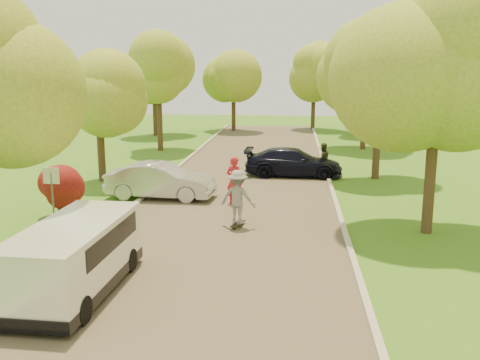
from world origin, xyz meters
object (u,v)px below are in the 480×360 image
at_px(silver_sedan, 161,181).
at_px(longboard, 238,224).
at_px(person_olive, 323,159).
at_px(person_striped, 235,181).
at_px(dark_sedan, 293,162).
at_px(skateboarder, 238,197).
at_px(minivan, 75,257).
at_px(street_sign, 52,186).

xyz_separation_m(silver_sedan, longboard, (3.70, -3.85, -0.65)).
bearing_deg(person_olive, person_striped, 39.20).
relative_size(silver_sedan, longboard, 4.56).
bearing_deg(silver_sedan, longboard, -132.32).
relative_size(silver_sedan, person_striped, 2.32).
xyz_separation_m(dark_sedan, skateboarder, (-1.90, -9.20, 0.35)).
relative_size(silver_sedan, person_olive, 2.72).
relative_size(person_striped, person_olive, 1.17).
distance_m(skateboarder, person_olive, 10.07).
relative_size(minivan, silver_sedan, 1.04).
bearing_deg(dark_sedan, longboard, 169.93).
bearing_deg(street_sign, person_striped, 35.55).
bearing_deg(dark_sedan, skateboarder, 169.93).
bearing_deg(skateboarder, silver_sedan, -33.28).
xyz_separation_m(minivan, skateboarder, (3.38, 5.92, 0.14)).
relative_size(minivan, person_striped, 2.42).
relative_size(street_sign, person_olive, 1.29).
bearing_deg(person_striped, skateboarder, 121.20).
distance_m(street_sign, person_striped, 7.08).
distance_m(silver_sedan, person_striped, 3.34).
xyz_separation_m(skateboarder, person_striped, (-0.46, 3.10, -0.08)).
bearing_deg(longboard, dark_sedan, -88.81).
xyz_separation_m(street_sign, person_olive, (9.60, 10.49, -0.72)).
relative_size(skateboarder, person_striped, 0.96).
bearing_deg(silver_sedan, street_sign, 156.56).
xyz_separation_m(minivan, silver_sedan, (-0.32, 9.77, -0.17)).
height_order(street_sign, person_olive, street_sign).
bearing_deg(dark_sedan, street_sign, 143.16).
bearing_deg(minivan, person_olive, 68.13).
bearing_deg(person_striped, longboard, 121.20).
xyz_separation_m(minivan, dark_sedan, (5.28, 15.13, -0.21)).
height_order(street_sign, skateboarder, street_sign).
bearing_deg(silver_sedan, person_olive, -47.77).
height_order(minivan, dark_sedan, minivan).
xyz_separation_m(minivan, person_striped, (2.92, 9.02, 0.06)).
xyz_separation_m(silver_sedan, dark_sedan, (5.60, 5.35, -0.04)).
height_order(silver_sedan, person_olive, person_olive).
bearing_deg(silver_sedan, skateboarder, -132.32).
bearing_deg(longboard, minivan, 73.18).
bearing_deg(dark_sedan, person_striped, 160.47).
distance_m(dark_sedan, person_striped, 6.55).
bearing_deg(person_olive, silver_sedan, 18.78).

